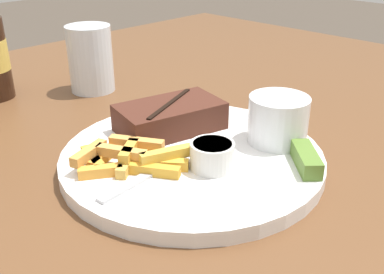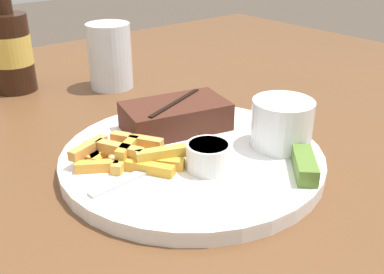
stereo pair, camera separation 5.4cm
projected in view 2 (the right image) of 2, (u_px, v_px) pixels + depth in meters
dining_table at (192, 203)px, 0.59m from camera, size 1.54×1.38×0.74m
dinner_plate at (192, 158)px, 0.56m from camera, size 0.32×0.32×0.02m
steak_portion at (176, 116)px, 0.61m from camera, size 0.15×0.11×0.04m
fries_pile at (128, 154)px, 0.53m from camera, size 0.13×0.13×0.02m
coleslaw_cup at (282, 121)px, 0.56m from camera, size 0.08×0.08×0.06m
dipping_sauce_cup at (208, 155)px, 0.51m from camera, size 0.05×0.05×0.03m
pickle_spear at (305, 165)px, 0.51m from camera, size 0.06×0.06×0.02m
fork_utensil at (137, 175)px, 0.50m from camera, size 0.13×0.02×0.00m
beer_bottle at (10, 48)px, 0.78m from camera, size 0.07×0.07×0.22m
drinking_glass at (110, 56)px, 0.80m from camera, size 0.08×0.08×0.12m
salt_shaker at (24, 64)px, 0.85m from camera, size 0.03×0.03×0.07m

